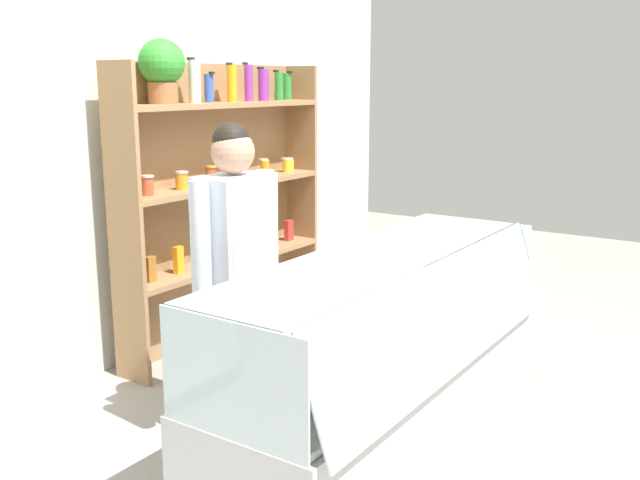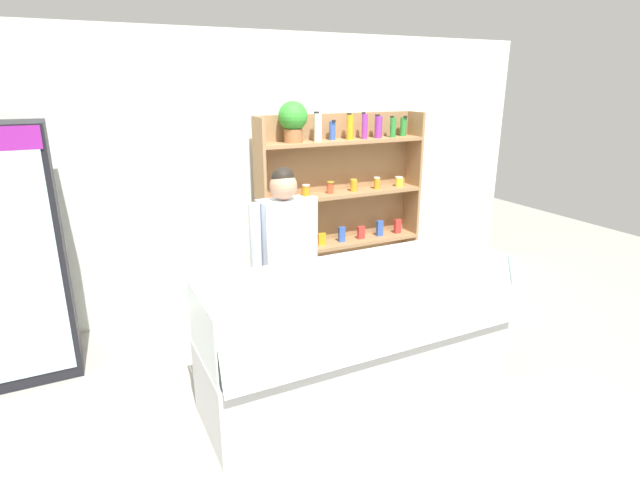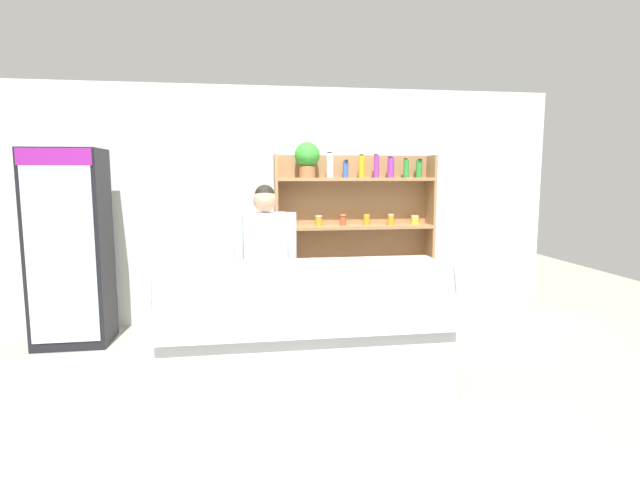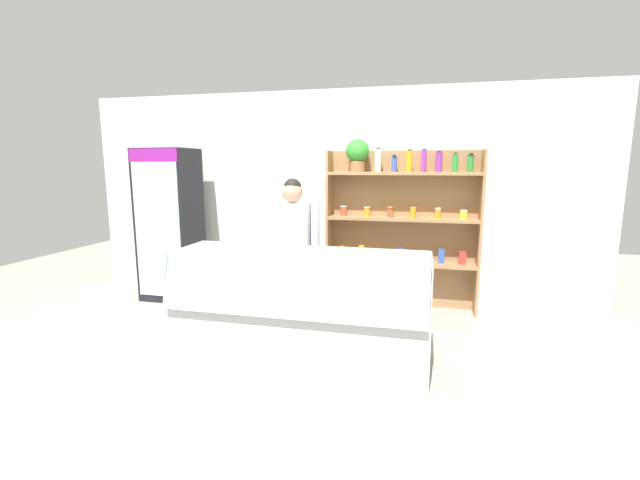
{
  "view_description": "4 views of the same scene",
  "coord_description": "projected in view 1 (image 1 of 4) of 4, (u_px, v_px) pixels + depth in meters",
  "views": [
    {
      "loc": [
        -2.71,
        -1.62,
        1.8
      ],
      "look_at": [
        0.2,
        0.33,
        1.03
      ],
      "focal_mm": 40.0,
      "sensor_mm": 36.0,
      "label": 1
    },
    {
      "loc": [
        -1.52,
        -2.83,
        2.23
      ],
      "look_at": [
        0.23,
        0.68,
        0.98
      ],
      "focal_mm": 28.0,
      "sensor_mm": 36.0,
      "label": 2
    },
    {
      "loc": [
        -0.31,
        -3.88,
        1.71
      ],
      "look_at": [
        0.4,
        0.67,
        1.1
      ],
      "focal_mm": 28.0,
      "sensor_mm": 36.0,
      "label": 3
    },
    {
      "loc": [
        1.2,
        -3.56,
        1.74
      ],
      "look_at": [
        0.25,
        0.37,
        1.04
      ],
      "focal_mm": 24.0,
      "sensor_mm": 36.0,
      "label": 4
    }
  ],
  "objects": [
    {
      "name": "ground_plane",
      "position": [
        354.0,
        461.0,
        3.46
      ],
      "size": [
        12.0,
        12.0,
        0.0
      ],
      "primitive_type": "plane",
      "color": "gray"
    },
    {
      "name": "deli_display_case",
      "position": [
        383.0,
        393.0,
        3.5
      ],
      "size": [
        2.26,
        0.77,
        1.01
      ],
      "color": "silver",
      "rests_on": "ground"
    },
    {
      "name": "shop_clerk",
      "position": [
        236.0,
        259.0,
        3.52
      ],
      "size": [
        0.57,
        0.25,
        1.62
      ],
      "color": "#383D51",
      "rests_on": "ground"
    },
    {
      "name": "shelving_unit",
      "position": [
        214.0,
        179.0,
        4.85
      ],
      "size": [
        1.82,
        0.29,
        2.06
      ],
      "color": "#9E754C",
      "rests_on": "ground"
    },
    {
      "name": "back_wall",
      "position": [
        75.0,
        160.0,
        4.24
      ],
      "size": [
        6.8,
        0.1,
        2.7
      ],
      "primitive_type": "cube",
      "color": "silver",
      "rests_on": "ground"
    }
  ]
}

